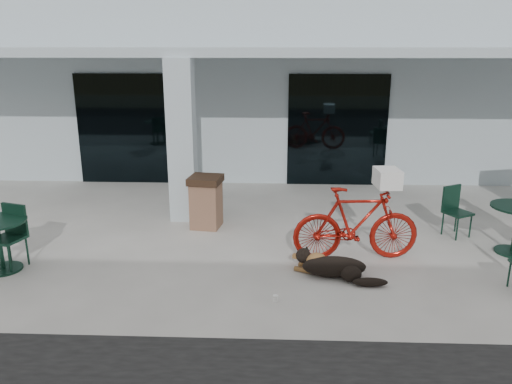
{
  "coord_description": "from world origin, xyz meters",
  "views": [
    {
      "loc": [
        0.32,
        -7.14,
        3.32
      ],
      "look_at": [
        -0.01,
        0.78,
        1.0
      ],
      "focal_mm": 35.0,
      "sensor_mm": 36.0,
      "label": 1
    }
  ],
  "objects_px": {
    "dog": "(334,266)",
    "trash_receptacle": "(206,202)",
    "cafe_table_near": "(0,246)",
    "cafe_chair_far_a": "(458,212)",
    "bicycle": "(356,224)",
    "cafe_chair_near": "(7,238)"
  },
  "relations": [
    {
      "from": "cafe_chair_far_a",
      "to": "trash_receptacle",
      "type": "height_order",
      "value": "trash_receptacle"
    },
    {
      "from": "bicycle",
      "to": "dog",
      "type": "height_order",
      "value": "bicycle"
    },
    {
      "from": "cafe_table_near",
      "to": "cafe_chair_far_a",
      "type": "xyz_separation_m",
      "value": [
        7.47,
        1.75,
        0.05
      ]
    },
    {
      "from": "cafe_chair_far_a",
      "to": "trash_receptacle",
      "type": "relative_size",
      "value": 0.92
    },
    {
      "from": "dog",
      "to": "trash_receptacle",
      "type": "distance_m",
      "value": 3.04
    },
    {
      "from": "bicycle",
      "to": "cafe_table_near",
      "type": "xyz_separation_m",
      "value": [
        -5.48,
        -0.65,
        -0.2
      ]
    },
    {
      "from": "dog",
      "to": "cafe_chair_far_a",
      "type": "height_order",
      "value": "cafe_chair_far_a"
    },
    {
      "from": "cafe_chair_near",
      "to": "trash_receptacle",
      "type": "distance_m",
      "value": 3.42
    },
    {
      "from": "trash_receptacle",
      "to": "bicycle",
      "type": "bearing_deg",
      "value": -28.32
    },
    {
      "from": "bicycle",
      "to": "cafe_chair_near",
      "type": "relative_size",
      "value": 2.05
    },
    {
      "from": "cafe_table_near",
      "to": "cafe_chair_far_a",
      "type": "height_order",
      "value": "cafe_chair_far_a"
    },
    {
      "from": "cafe_chair_near",
      "to": "cafe_table_near",
      "type": "bearing_deg",
      "value": -109.09
    },
    {
      "from": "dog",
      "to": "trash_receptacle",
      "type": "xyz_separation_m",
      "value": [
        -2.2,
        2.08,
        0.31
      ]
    },
    {
      "from": "trash_receptacle",
      "to": "dog",
      "type": "bearing_deg",
      "value": -43.46
    },
    {
      "from": "dog",
      "to": "trash_receptacle",
      "type": "relative_size",
      "value": 1.1
    },
    {
      "from": "cafe_table_near",
      "to": "bicycle",
      "type": "bearing_deg",
      "value": 6.77
    },
    {
      "from": "cafe_chair_far_a",
      "to": "cafe_chair_near",
      "type": "bearing_deg",
      "value": 163.79
    },
    {
      "from": "cafe_chair_near",
      "to": "bicycle",
      "type": "bearing_deg",
      "value": 22.64
    },
    {
      "from": "dog",
      "to": "cafe_chair_near",
      "type": "bearing_deg",
      "value": -156.69
    },
    {
      "from": "dog",
      "to": "cafe_chair_far_a",
      "type": "bearing_deg",
      "value": 61.39
    },
    {
      "from": "dog",
      "to": "trash_receptacle",
      "type": "bearing_deg",
      "value": 161.33
    },
    {
      "from": "cafe_chair_near",
      "to": "cafe_chair_far_a",
      "type": "distance_m",
      "value": 7.58
    }
  ]
}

